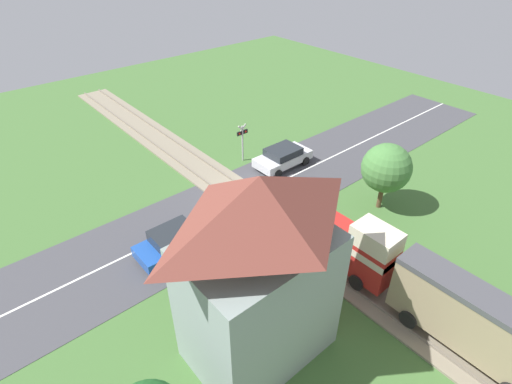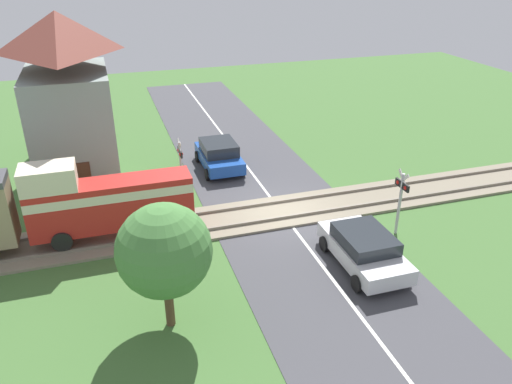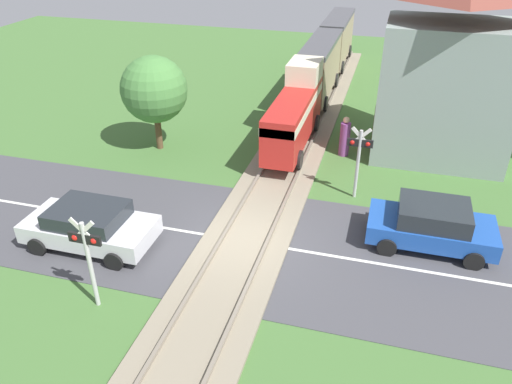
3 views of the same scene
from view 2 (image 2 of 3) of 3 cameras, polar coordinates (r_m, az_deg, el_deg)
The scene contains 11 objects.
ground_plane at distance 22.06m, azimuth 2.95°, elevation -2.38°, with size 60.00×60.00×0.00m, color #426B33.
road_surface at distance 22.05m, azimuth 2.96°, elevation -2.36°, with size 48.00×6.40×0.02m.
track_bed at distance 22.02m, azimuth 2.96°, elevation -2.23°, with size 2.80×48.00×0.24m.
car_near_crossing at distance 18.61m, azimuth 12.24°, elevation -6.28°, with size 4.07×2.06×1.37m.
car_far_side at distance 26.24m, azimuth -4.25°, elevation 4.28°, with size 3.87×2.02×1.48m.
crossing_signal_west_approach at distance 20.47m, azimuth 16.23°, elevation -0.21°, with size 0.90×0.18×2.78m.
crossing_signal_east_approach at distance 23.08m, azimuth -8.61°, elevation 3.63°, with size 0.90×0.18×2.78m.
station_building at distance 24.97m, azimuth -20.49°, elevation 9.28°, with size 5.63×3.92×8.12m.
pedestrian_by_station at distance 22.52m, azimuth -16.74°, elevation -0.63°, with size 0.43×0.43×1.75m.
tree_by_station at distance 30.46m, azimuth -21.62°, elevation 8.21°, with size 2.53×2.53×3.34m.
tree_roadside_hedge at distance 14.69m, azimuth -10.45°, elevation -6.64°, with size 2.81×2.81×4.10m.
Camera 2 is at (-18.09, 6.92, 10.54)m, focal length 35.00 mm.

